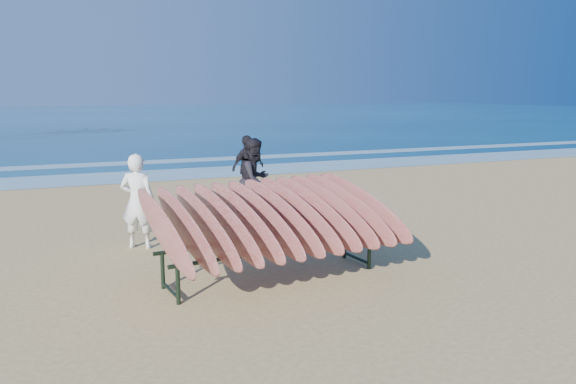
% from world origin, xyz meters
% --- Properties ---
extents(ground, '(120.00, 120.00, 0.00)m').
position_xyz_m(ground, '(0.00, 0.00, 0.00)').
color(ground, tan).
rests_on(ground, ground).
extents(ocean, '(160.00, 160.00, 0.00)m').
position_xyz_m(ocean, '(0.00, 55.00, 0.01)').
color(ocean, navy).
rests_on(ocean, ground).
extents(foam_near, '(160.00, 160.00, 0.00)m').
position_xyz_m(foam_near, '(0.00, 10.00, 0.01)').
color(foam_near, white).
rests_on(foam_near, ground).
extents(foam_far, '(160.00, 160.00, 0.00)m').
position_xyz_m(foam_far, '(0.00, 13.50, 0.01)').
color(foam_far, white).
rests_on(foam_far, ground).
extents(surfboard_rack, '(3.43, 2.87, 1.44)m').
position_xyz_m(surfboard_rack, '(-0.85, -0.65, 0.89)').
color(surfboard_rack, black).
rests_on(surfboard_rack, ground).
extents(person_white, '(0.70, 0.62, 1.61)m').
position_xyz_m(person_white, '(-2.37, 1.69, 0.81)').
color(person_white, white).
rests_on(person_white, ground).
extents(person_dark_a, '(1.05, 1.01, 1.70)m').
position_xyz_m(person_dark_a, '(0.12, 2.85, 0.85)').
color(person_dark_a, black).
rests_on(person_dark_a, ground).
extents(person_dark_b, '(1.00, 0.66, 1.57)m').
position_xyz_m(person_dark_b, '(0.74, 5.18, 0.79)').
color(person_dark_b, black).
rests_on(person_dark_b, ground).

